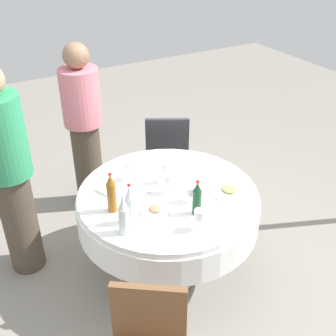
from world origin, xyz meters
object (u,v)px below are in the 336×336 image
object	(u,v)px
bottle_dark_green_south	(197,199)
wine_glass_far	(169,180)
bottle_clear_mid	(130,205)
person_mid	(84,126)
wine_glass_west	(200,216)
person_north	(9,173)
wine_glass_inner	(165,169)
wine_glass_rear	(129,167)
bottle_clear_north	(124,216)
bottle_amber_rear	(111,194)
chair_far	(167,148)
plate_east	(155,210)
wine_glass_east	(191,191)
plate_front	(229,191)
dining_table	(168,209)

from	to	relation	value
bottle_dark_green_south	wine_glass_far	bearing A→B (deg)	-171.92
bottle_clear_mid	person_mid	xyz separation A→B (m)	(-1.35, 0.17, -0.06)
wine_glass_west	person_north	size ratio (longest dim) A/B	0.09
wine_glass_inner	person_north	world-z (taller)	person_north
wine_glass_rear	wine_glass_inner	world-z (taller)	wine_glass_inner
bottle_clear_north	bottle_clear_mid	bearing A→B (deg)	132.77
wine_glass_west	person_north	world-z (taller)	person_north
bottle_amber_rear	chair_far	distance (m)	1.38
wine_glass_inner	chair_far	world-z (taller)	wine_glass_inner
chair_far	wine_glass_inner	bearing A→B (deg)	-91.25
person_mid	chair_far	size ratio (longest dim) A/B	1.81
bottle_clear_mid	bottle_dark_green_south	size ratio (longest dim) A/B	1.15
wine_glass_rear	wine_glass_west	size ratio (longest dim) A/B	1.03
wine_glass_far	wine_glass_west	world-z (taller)	wine_glass_far
wine_glass_far	plate_east	xyz separation A→B (m)	(0.15, -0.19, -0.10)
person_mid	wine_glass_east	bearing A→B (deg)	-88.08
chair_far	bottle_clear_north	bearing A→B (deg)	-100.35
wine_glass_rear	person_mid	distance (m)	0.88
bottle_clear_north	bottle_dark_green_south	world-z (taller)	bottle_clear_north
bottle_clear_mid	wine_glass_west	distance (m)	0.44
wine_glass_inner	wine_glass_east	distance (m)	0.31
wine_glass_rear	wine_glass_west	distance (m)	0.76
wine_glass_east	wine_glass_west	bearing A→B (deg)	-21.72
bottle_clear_mid	chair_far	size ratio (longest dim) A/B	0.34
bottle_dark_green_south	wine_glass_far	xyz separation A→B (m)	(-0.30, -0.04, -0.01)
bottle_dark_green_south	wine_glass_east	size ratio (longest dim) A/B	1.98
bottle_clear_mid	plate_front	bearing A→B (deg)	87.80
wine_glass_far	person_north	xyz separation A→B (m)	(-0.61, -0.97, 0.03)
wine_glass_west	dining_table	bearing A→B (deg)	176.09
wine_glass_east	bottle_clear_north	bearing A→B (deg)	-82.18
wine_glass_inner	bottle_clear_north	bearing A→B (deg)	-52.95
wine_glass_far	plate_front	bearing A→B (deg)	62.21
bottle_amber_rear	wine_glass_far	distance (m)	0.43
bottle_dark_green_south	wine_glass_far	world-z (taller)	bottle_dark_green_south
wine_glass_rear	person_north	size ratio (longest dim) A/B	0.09
chair_far	dining_table	bearing A→B (deg)	-90.00
bottle_dark_green_south	bottle_amber_rear	xyz separation A→B (m)	(-0.30, -0.47, 0.02)
dining_table	chair_far	distance (m)	1.07
bottle_clear_mid	wine_glass_west	size ratio (longest dim) A/B	1.99
wine_glass_far	plate_east	bearing A→B (deg)	-52.25
wine_glass_far	wine_glass_rear	bearing A→B (deg)	-149.88
bottle_dark_green_south	plate_east	xyz separation A→B (m)	(-0.15, -0.23, -0.11)
bottle_amber_rear	wine_glass_inner	world-z (taller)	bottle_amber_rear
bottle_amber_rear	plate_front	size ratio (longest dim) A/B	1.16
plate_east	plate_front	bearing A→B (deg)	84.49
bottle_dark_green_south	wine_glass_east	world-z (taller)	bottle_dark_green_south
wine_glass_rear	bottle_clear_north	bearing A→B (deg)	-27.67
person_mid	wine_glass_west	bearing A→B (deg)	-93.91
bottle_amber_rear	plate_east	xyz separation A→B (m)	(0.15, 0.24, -0.13)
chair_far	wine_glass_west	bearing A→B (deg)	-82.54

